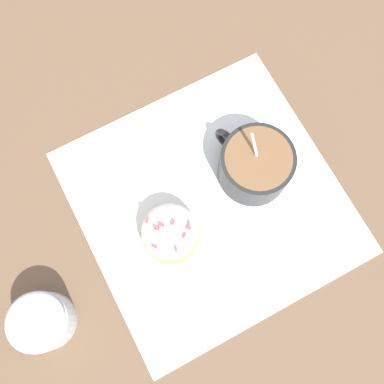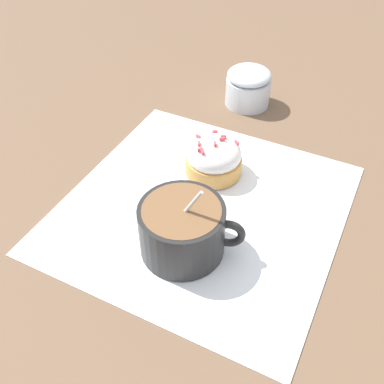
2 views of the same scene
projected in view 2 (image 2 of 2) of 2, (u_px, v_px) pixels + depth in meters
name	position (u px, v px, depth m)	size (l,w,h in m)	color
ground_plane	(203.00, 208.00, 0.57)	(3.00, 3.00, 0.00)	brown
paper_napkin	(203.00, 207.00, 0.57)	(0.37, 0.37, 0.00)	white
coffee_cup	(181.00, 227.00, 0.49)	(0.10, 0.12, 0.10)	black
frosted_pastry	(214.00, 158.00, 0.60)	(0.08, 0.08, 0.06)	#D19347
sugar_bowl	(248.00, 86.00, 0.73)	(0.07, 0.07, 0.06)	silver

